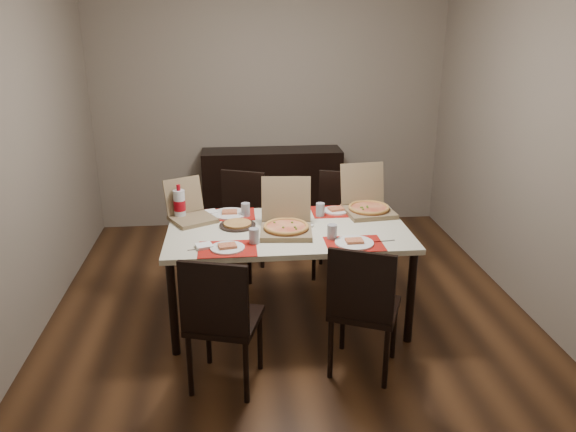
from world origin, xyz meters
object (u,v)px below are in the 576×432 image
object	(u,v)px
chair_near_left	(221,318)
chair_far_left	(239,219)
pizza_box_center	(286,224)
dip_bowl	(303,220)
dining_table	(288,237)
sideboard	(272,190)
soda_bottle	(180,205)
chair_near_right	(363,305)
chair_far_right	(339,219)

from	to	relation	value
chair_near_left	chair_far_left	xyz separation A→B (m)	(0.14, 1.78, 0.00)
pizza_box_center	dip_bowl	bearing A→B (deg)	53.46
dining_table	chair_near_left	size ratio (longest dim) A/B	1.94
pizza_box_center	dip_bowl	xyz separation A→B (m)	(0.15, 0.21, -0.05)
dip_bowl	dining_table	bearing A→B (deg)	-132.69
chair_near_left	chair_far_left	world-z (taller)	same
sideboard	soda_bottle	size ratio (longest dim) A/B	5.35
dining_table	chair_far_left	bearing A→B (deg)	111.27
chair_near_right	soda_bottle	distance (m)	1.68
chair_far_left	chair_far_right	bearing A→B (deg)	-6.56
chair_near_left	pizza_box_center	world-z (taller)	pizza_box_center
chair_near_right	chair_far_right	size ratio (longest dim) A/B	1.00
chair_near_left	chair_far_left	size ratio (longest dim) A/B	1.00
chair_far_right	pizza_box_center	xyz separation A→B (m)	(-0.57, -0.87, 0.30)
dining_table	chair_far_left	size ratio (longest dim) A/B	1.94
chair_near_left	soda_bottle	xyz separation A→B (m)	(-0.32, 1.16, 0.36)
chair_far_right	chair_near_left	bearing A→B (deg)	-122.01
chair_near_left	pizza_box_center	size ratio (longest dim) A/B	2.09
chair_far_left	soda_bottle	xyz separation A→B (m)	(-0.47, -0.62, 0.36)
chair_near_left	chair_near_right	xyz separation A→B (m)	(0.90, 0.07, 0.00)
dining_table	chair_far_left	distance (m)	1.00
dip_bowl	soda_bottle	bearing A→B (deg)	171.10
chair_far_right	dining_table	bearing A→B (deg)	-124.09
soda_bottle	dining_table	bearing A→B (deg)	-19.79
dip_bowl	chair_near_left	bearing A→B (deg)	-122.08
sideboard	pizza_box_center	distance (m)	2.07
sideboard	chair_far_right	xyz separation A→B (m)	(0.53, -1.17, 0.06)
chair_near_right	dip_bowl	xyz separation A→B (m)	(-0.27, 0.94, 0.25)
pizza_box_center	soda_bottle	world-z (taller)	pizza_box_center
chair_far_left	pizza_box_center	distance (m)	1.08
dining_table	chair_far_right	xyz separation A→B (m)	(0.55, 0.81, -0.17)
sideboard	chair_far_right	size ratio (longest dim) A/B	1.61
chair_near_left	chair_far_left	bearing A→B (deg)	85.37
chair_far_left	chair_far_right	xyz separation A→B (m)	(0.90, -0.10, 0.00)
dining_table	soda_bottle	world-z (taller)	soda_bottle
sideboard	chair_near_left	bearing A→B (deg)	-100.39
sideboard	soda_bottle	bearing A→B (deg)	-116.64
dining_table	chair_near_right	world-z (taller)	chair_near_right
chair_near_right	chair_near_left	bearing A→B (deg)	-175.41
chair_near_left	chair_near_right	world-z (taller)	same
sideboard	chair_far_left	distance (m)	1.13
dining_table	soda_bottle	xyz separation A→B (m)	(-0.82, 0.30, 0.19)
sideboard	chair_far_left	world-z (taller)	chair_far_left
chair_near_right	soda_bottle	bearing A→B (deg)	138.37
sideboard	dining_table	world-z (taller)	sideboard
dining_table	dip_bowl	distance (m)	0.21
sideboard	dip_bowl	xyz separation A→B (m)	(0.11, -1.83, 0.31)
sideboard	dining_table	size ratio (longest dim) A/B	0.83
chair_near_left	soda_bottle	distance (m)	1.26
pizza_box_center	soda_bottle	bearing A→B (deg)	155.90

